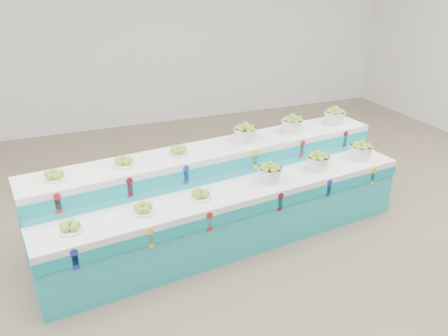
{
  "coord_description": "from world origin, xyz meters",
  "views": [
    {
      "loc": [
        -2.03,
        -3.75,
        2.99
      ],
      "look_at": [
        -0.28,
        0.62,
        0.87
      ],
      "focal_mm": 37.17,
      "sensor_mm": 36.0,
      "label": 1
    }
  ],
  "objects": [
    {
      "name": "basket_lower_mid",
      "position": [
        0.86,
        0.49,
        0.83
      ],
      "size": [
        0.31,
        0.31,
        0.21
      ],
      "primitive_type": null,
      "rotation": [
        0.0,
        0.0,
        0.12
      ],
      "color": "silver",
      "rests_on": "display_stand"
    },
    {
      "name": "basket_lower_left",
      "position": [
        0.19,
        0.41,
        0.83
      ],
      "size": [
        0.31,
        0.31,
        0.21
      ],
      "primitive_type": null,
      "rotation": [
        0.0,
        0.0,
        0.12
      ],
      "color": "silver",
      "rests_on": "display_stand"
    },
    {
      "name": "back_wall",
      "position": [
        0.0,
        5.0,
        2.0
      ],
      "size": [
        10.0,
        0.0,
        10.0
      ],
      "primitive_type": "plane",
      "rotation": [
        1.57,
        0.0,
        0.0
      ],
      "color": "silver",
      "rests_on": "ground"
    },
    {
      "name": "basket_upper_right",
      "position": [
        1.48,
        1.1,
        1.13
      ],
      "size": [
        0.31,
        0.31,
        0.21
      ],
      "primitive_type": null,
      "rotation": [
        0.0,
        0.0,
        0.12
      ],
      "color": "silver",
      "rests_on": "display_stand"
    },
    {
      "name": "basket_upper_mid",
      "position": [
        0.8,
        1.02,
        1.13
      ],
      "size": [
        0.31,
        0.31,
        0.21
      ],
      "primitive_type": null,
      "rotation": [
        0.0,
        0.0,
        0.12
      ],
      "color": "silver",
      "rests_on": "display_stand"
    },
    {
      "name": "plate_upper_mid",
      "position": [
        -1.35,
        0.75,
        1.07
      ],
      "size": [
        0.26,
        0.26,
        0.1
      ],
      "primitive_type": "cylinder",
      "rotation": [
        0.0,
        0.0,
        0.12
      ],
      "color": "white",
      "rests_on": "display_stand"
    },
    {
      "name": "display_stand",
      "position": [
        -0.28,
        0.62,
        0.51
      ],
      "size": [
        4.41,
        1.63,
        1.02
      ],
      "primitive_type": null,
      "rotation": [
        0.0,
        0.0,
        0.12
      ],
      "color": "#25B3C0",
      "rests_on": "ground"
    },
    {
      "name": "plate_upper_left",
      "position": [
        -2.05,
        0.67,
        1.07
      ],
      "size": [
        0.26,
        0.26,
        0.1
      ],
      "primitive_type": "cylinder",
      "rotation": [
        0.0,
        0.0,
        0.12
      ],
      "color": "white",
      "rests_on": "display_stand"
    },
    {
      "name": "plate_lower_mid",
      "position": [
        -1.29,
        0.22,
        0.77
      ],
      "size": [
        0.26,
        0.26,
        0.1
      ],
      "primitive_type": "cylinder",
      "rotation": [
        0.0,
        0.0,
        0.12
      ],
      "color": "white",
      "rests_on": "display_stand"
    },
    {
      "name": "plate_upper_right",
      "position": [
        -0.74,
        0.83,
        1.07
      ],
      "size": [
        0.26,
        0.26,
        0.1
      ],
      "primitive_type": "cylinder",
      "rotation": [
        0.0,
        0.0,
        0.12
      ],
      "color": "white",
      "rests_on": "display_stand"
    },
    {
      "name": "plate_lower_left",
      "position": [
        -1.98,
        0.14,
        0.77
      ],
      "size": [
        0.26,
        0.26,
        0.1
      ],
      "primitive_type": "cylinder",
      "rotation": [
        0.0,
        0.0,
        0.12
      ],
      "color": "white",
      "rests_on": "display_stand"
    },
    {
      "name": "ground",
      "position": [
        0.0,
        0.0,
        0.0
      ],
      "size": [
        10.0,
        10.0,
        0.0
      ],
      "primitive_type": "plane",
      "color": "#6E604C",
      "rests_on": "ground"
    },
    {
      "name": "basket_upper_left",
      "position": [
        0.12,
        0.94,
        1.13
      ],
      "size": [
        0.31,
        0.31,
        0.21
      ],
      "primitive_type": null,
      "rotation": [
        0.0,
        0.0,
        0.12
      ],
      "color": "silver",
      "rests_on": "display_stand"
    },
    {
      "name": "plate_lower_right",
      "position": [
        -0.67,
        0.3,
        0.77
      ],
      "size": [
        0.26,
        0.26,
        0.1
      ],
      "primitive_type": "cylinder",
      "rotation": [
        0.0,
        0.0,
        0.12
      ],
      "color": "white",
      "rests_on": "display_stand"
    },
    {
      "name": "basket_lower_right",
      "position": [
        1.54,
        0.57,
        0.83
      ],
      "size": [
        0.31,
        0.31,
        0.21
      ],
      "primitive_type": null,
      "rotation": [
        0.0,
        0.0,
        0.12
      ],
      "color": "silver",
      "rests_on": "display_stand"
    }
  ]
}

